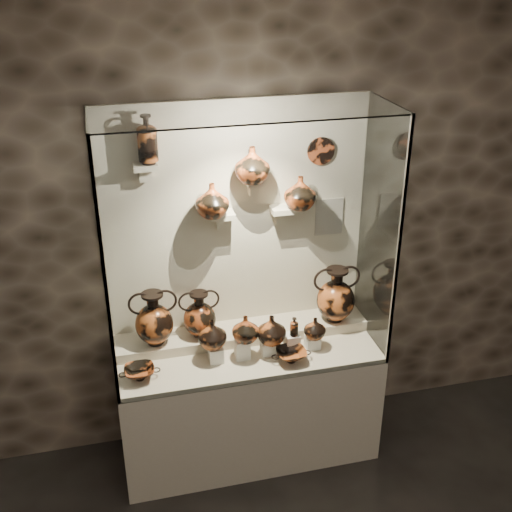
{
  "coord_description": "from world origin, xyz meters",
  "views": [
    {
      "loc": [
        -0.78,
        -1.19,
        3.21
      ],
      "look_at": [
        0.07,
        2.24,
        1.49
      ],
      "focal_mm": 45.0,
      "sensor_mm": 36.0,
      "label": 1
    }
  ],
  "objects_px": {
    "jug_e": "(315,328)",
    "kylix_right": "(291,355)",
    "lekythos_tall": "(147,137)",
    "ovoid_vase_b": "(252,165)",
    "amphora_left": "(154,318)",
    "amphora_mid": "(199,314)",
    "jug_b": "(245,329)",
    "amphora_right": "(336,294)",
    "ovoid_vase_c": "(300,193)",
    "jug_a": "(212,334)",
    "lekythos_small": "(294,326)",
    "jug_c": "(271,329)",
    "ovoid_vase_a": "(212,200)",
    "kylix_left": "(139,372)"
  },
  "relations": [
    {
      "from": "jug_e",
      "to": "kylix_right",
      "type": "xyz_separation_m",
      "value": [
        -0.19,
        -0.1,
        -0.11
      ]
    },
    {
      "from": "lekythos_tall",
      "to": "ovoid_vase_b",
      "type": "distance_m",
      "value": 0.64
    },
    {
      "from": "amphora_left",
      "to": "amphora_mid",
      "type": "bearing_deg",
      "value": 22.64
    },
    {
      "from": "lekythos_tall",
      "to": "jug_b",
      "type": "bearing_deg",
      "value": -41.51
    },
    {
      "from": "amphora_right",
      "to": "ovoid_vase_c",
      "type": "height_order",
      "value": "ovoid_vase_c"
    },
    {
      "from": "jug_a",
      "to": "ovoid_vase_b",
      "type": "distance_m",
      "value": 1.07
    },
    {
      "from": "jug_b",
      "to": "lekythos_small",
      "type": "height_order",
      "value": "jug_b"
    },
    {
      "from": "ovoid_vase_b",
      "to": "amphora_right",
      "type": "bearing_deg",
      "value": 12.54
    },
    {
      "from": "jug_b",
      "to": "lekythos_small",
      "type": "relative_size",
      "value": 1.21
    },
    {
      "from": "jug_c",
      "to": "ovoid_vase_c",
      "type": "xyz_separation_m",
      "value": [
        0.24,
        0.25,
        0.81
      ]
    },
    {
      "from": "amphora_left",
      "to": "lekythos_small",
      "type": "relative_size",
      "value": 2.48
    },
    {
      "from": "lekythos_tall",
      "to": "ovoid_vase_b",
      "type": "relative_size",
      "value": 1.42
    },
    {
      "from": "kylix_right",
      "to": "ovoid_vase_b",
      "type": "height_order",
      "value": "ovoid_vase_b"
    },
    {
      "from": "jug_a",
      "to": "jug_e",
      "type": "height_order",
      "value": "jug_a"
    },
    {
      "from": "jug_a",
      "to": "ovoid_vase_a",
      "type": "distance_m",
      "value": 0.83
    },
    {
      "from": "amphora_mid",
      "to": "jug_e",
      "type": "distance_m",
      "value": 0.75
    },
    {
      "from": "amphora_mid",
      "to": "ovoid_vase_a",
      "type": "distance_m",
      "value": 0.77
    },
    {
      "from": "jug_c",
      "to": "lekythos_tall",
      "type": "height_order",
      "value": "lekythos_tall"
    },
    {
      "from": "jug_c",
      "to": "lekythos_tall",
      "type": "distance_m",
      "value": 1.41
    },
    {
      "from": "amphora_left",
      "to": "jug_c",
      "type": "bearing_deg",
      "value": 2.68
    },
    {
      "from": "amphora_left",
      "to": "jug_b",
      "type": "distance_m",
      "value": 0.59
    },
    {
      "from": "jug_a",
      "to": "kylix_right",
      "type": "relative_size",
      "value": 0.78
    },
    {
      "from": "amphora_left",
      "to": "ovoid_vase_b",
      "type": "distance_m",
      "value": 1.15
    },
    {
      "from": "kylix_left",
      "to": "jug_c",
      "type": "bearing_deg",
      "value": -4.55
    },
    {
      "from": "amphora_left",
      "to": "lekythos_small",
      "type": "distance_m",
      "value": 0.89
    },
    {
      "from": "ovoid_vase_b",
      "to": "ovoid_vase_a",
      "type": "bearing_deg",
      "value": -163.41
    },
    {
      "from": "amphora_mid",
      "to": "jug_b",
      "type": "height_order",
      "value": "amphora_mid"
    },
    {
      "from": "lekythos_small",
      "to": "jug_c",
      "type": "bearing_deg",
      "value": -176.21
    },
    {
      "from": "amphora_left",
      "to": "kylix_left",
      "type": "distance_m",
      "value": 0.36
    },
    {
      "from": "amphora_right",
      "to": "lekythos_small",
      "type": "xyz_separation_m",
      "value": [
        -0.35,
        -0.2,
        -0.07
      ]
    },
    {
      "from": "amphora_mid",
      "to": "ovoid_vase_c",
      "type": "relative_size",
      "value": 1.51
    },
    {
      "from": "ovoid_vase_a",
      "to": "ovoid_vase_c",
      "type": "height_order",
      "value": "ovoid_vase_a"
    },
    {
      "from": "amphora_right",
      "to": "amphora_left",
      "type": "bearing_deg",
      "value": 170.58
    },
    {
      "from": "amphora_left",
      "to": "jug_e",
      "type": "height_order",
      "value": "amphora_left"
    },
    {
      "from": "lekythos_small",
      "to": "kylix_right",
      "type": "bearing_deg",
      "value": -110.37
    },
    {
      "from": "jug_c",
      "to": "jug_e",
      "type": "distance_m",
      "value": 0.29
    },
    {
      "from": "jug_c",
      "to": "kylix_right",
      "type": "height_order",
      "value": "jug_c"
    },
    {
      "from": "lekythos_small",
      "to": "ovoid_vase_b",
      "type": "xyz_separation_m",
      "value": [
        -0.21,
        0.25,
        1.0
      ]
    },
    {
      "from": "amphora_right",
      "to": "jug_c",
      "type": "xyz_separation_m",
      "value": [
        -0.5,
        -0.2,
        -0.08
      ]
    },
    {
      "from": "amphora_right",
      "to": "jug_b",
      "type": "distance_m",
      "value": 0.7
    },
    {
      "from": "jug_c",
      "to": "ovoid_vase_a",
      "type": "distance_m",
      "value": 0.9
    },
    {
      "from": "amphora_mid",
      "to": "jug_b",
      "type": "xyz_separation_m",
      "value": [
        0.25,
        -0.23,
        -0.01
      ]
    },
    {
      "from": "amphora_mid",
      "to": "jug_a",
      "type": "height_order",
      "value": "amphora_mid"
    },
    {
      "from": "jug_c",
      "to": "kylix_left",
      "type": "relative_size",
      "value": 0.82
    },
    {
      "from": "jug_c",
      "to": "kylix_right",
      "type": "bearing_deg",
      "value": -67.83
    },
    {
      "from": "lekythos_tall",
      "to": "ovoid_vase_a",
      "type": "relative_size",
      "value": 1.48
    },
    {
      "from": "jug_c",
      "to": "lekythos_small",
      "type": "height_order",
      "value": "jug_c"
    },
    {
      "from": "amphora_left",
      "to": "jug_b",
      "type": "height_order",
      "value": "amphora_left"
    },
    {
      "from": "jug_c",
      "to": "jug_a",
      "type": "bearing_deg",
      "value": 152.43
    },
    {
      "from": "jug_e",
      "to": "jug_b",
      "type": "bearing_deg",
      "value": -172.42
    }
  ]
}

